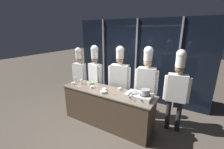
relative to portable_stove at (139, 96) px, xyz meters
The scene contains 21 objects.
ground_plane 1.28m from the portable_stove, behind, with size 24.00×24.00×0.00m, color brown.
window_wall_back 2.02m from the portable_stove, 114.76° to the left, with size 4.62×0.09×2.70m.
demo_counter 0.97m from the portable_stove, behind, with size 2.40×0.66×0.92m.
portable_stove is the anchor object (origin of this frame).
frying_pan 0.15m from the portable_stove, behind, with size 0.24×0.41×0.05m.
stock_pot 0.18m from the portable_stove, ahead, with size 0.23×0.20×0.12m.
squeeze_bottle_clear 1.67m from the portable_stove, behind, with size 0.06×0.06×0.16m.
squeeze_bottle_oil 1.95m from the portable_stove, behind, with size 0.05×0.05×0.17m.
prep_bowl_noodles 0.90m from the portable_stove, behind, with size 0.12×0.12×0.05m.
prep_bowl_chicken 1.25m from the portable_stove, behind, with size 0.11×0.11×0.06m.
prep_bowl_garlic 0.61m from the portable_stove, 162.85° to the left, with size 0.09×0.09×0.05m.
prep_bowl_scallions 1.48m from the portable_stove, behind, with size 0.16×0.16×0.06m.
prep_bowl_shrimp 1.85m from the portable_stove, behind, with size 0.11×0.11×0.05m.
prep_bowl_onion 0.84m from the portable_stove, 166.46° to the right, with size 0.15×0.15×0.05m.
serving_spoon_slotted 1.63m from the portable_stove, behind, with size 0.23×0.10×0.02m.
serving_spoon_solid 0.61m from the portable_stove, 167.41° to the right, with size 0.22×0.09×0.02m.
chef_head 2.36m from the portable_stove, 165.98° to the left, with size 0.51×0.23×1.83m.
chef_sous 1.64m from the portable_stove, 163.41° to the left, with size 0.51×0.27×1.94m.
chef_line 0.98m from the portable_stove, 145.10° to the left, with size 0.62×0.33×1.96m.
chef_pastry 0.57m from the portable_stove, 93.36° to the left, with size 0.56×0.29×1.99m.
chef_apprentice 0.90m from the portable_stove, 40.51° to the left, with size 0.56×0.28×1.96m.
Camera 1 is at (1.88, -2.84, 2.37)m, focal length 24.00 mm.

